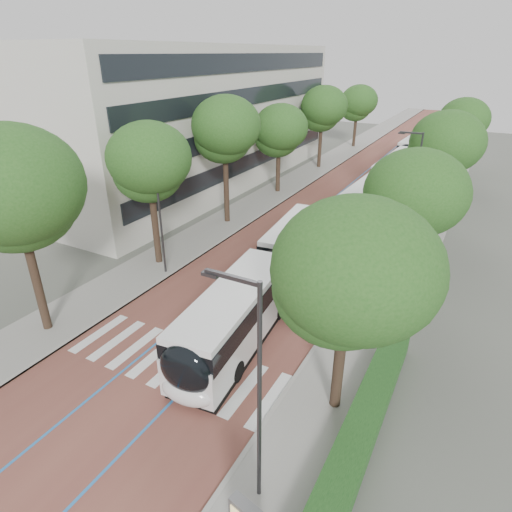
{
  "coord_description": "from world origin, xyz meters",
  "views": [
    {
      "loc": [
        11.18,
        -11.3,
        13.32
      ],
      "look_at": [
        0.33,
        8.76,
        2.4
      ],
      "focal_mm": 30.0,
      "sensor_mm": 36.0,
      "label": 1
    }
  ],
  "objects": [
    {
      "name": "ground",
      "position": [
        0.0,
        0.0,
        0.0
      ],
      "size": [
        160.0,
        160.0,
        0.0
      ],
      "primitive_type": "plane",
      "color": "#51544C",
      "rests_on": "ground"
    },
    {
      "name": "road",
      "position": [
        0.0,
        40.0,
        0.01
      ],
      "size": [
        11.0,
        140.0,
        0.02
      ],
      "primitive_type": "cube",
      "color": "brown",
      "rests_on": "ground"
    },
    {
      "name": "sidewalk_left",
      "position": [
        -7.5,
        40.0,
        0.06
      ],
      "size": [
        4.0,
        140.0,
        0.12
      ],
      "primitive_type": "cube",
      "color": "gray",
      "rests_on": "ground"
    },
    {
      "name": "sidewalk_right",
      "position": [
        7.5,
        40.0,
        0.06
      ],
      "size": [
        4.0,
        140.0,
        0.12
      ],
      "primitive_type": "cube",
      "color": "gray",
      "rests_on": "ground"
    },
    {
      "name": "kerb_left",
      "position": [
        -5.6,
        40.0,
        0.06
      ],
      "size": [
        0.2,
        140.0,
        0.14
      ],
      "primitive_type": "cube",
      "color": "gray",
      "rests_on": "ground"
    },
    {
      "name": "kerb_right",
      "position": [
        5.6,
        40.0,
        0.06
      ],
      "size": [
        0.2,
        140.0,
        0.14
      ],
      "primitive_type": "cube",
      "color": "gray",
      "rests_on": "ground"
    },
    {
      "name": "zebra_crossing",
      "position": [
        0.2,
        1.0,
        0.03
      ],
      "size": [
        10.55,
        3.6,
        0.01
      ],
      "color": "silver",
      "rests_on": "ground"
    },
    {
      "name": "lane_line_left",
      "position": [
        -1.6,
        40.0,
        0.02
      ],
      "size": [
        0.12,
        126.0,
        0.01
      ],
      "primitive_type": "cube",
      "color": "#246AB4",
      "rests_on": "road"
    },
    {
      "name": "lane_line_right",
      "position": [
        1.6,
        40.0,
        0.02
      ],
      "size": [
        0.12,
        126.0,
        0.01
      ],
      "primitive_type": "cube",
      "color": "#246AB4",
      "rests_on": "road"
    },
    {
      "name": "office_building",
      "position": [
        -19.47,
        28.0,
        7.0
      ],
      "size": [
        18.11,
        40.0,
        14.0
      ],
      "color": "#B9B7AB",
      "rests_on": "ground"
    },
    {
      "name": "hedge",
      "position": [
        9.1,
        0.0,
        0.52
      ],
      "size": [
        1.2,
        14.0,
        0.8
      ],
      "primitive_type": "cube",
      "color": "#153D16",
      "rests_on": "sidewalk_right"
    },
    {
      "name": "streetlight_near",
      "position": [
        6.62,
        -3.0,
        4.82
      ],
      "size": [
        1.82,
        0.2,
        8.0
      ],
      "color": "#2F2F31",
      "rests_on": "sidewalk_right"
    },
    {
      "name": "streetlight_far",
      "position": [
        6.62,
        22.0,
        4.82
      ],
      "size": [
        1.82,
        0.2,
        8.0
      ],
      "color": "#2F2F31",
      "rests_on": "sidewalk_right"
    },
    {
      "name": "lamp_post_left",
      "position": [
        -6.1,
        8.0,
        4.12
      ],
      "size": [
        0.14,
        0.14,
        8.0
      ],
      "primitive_type": "cylinder",
      "color": "#2F2F31",
      "rests_on": "sidewalk_left"
    },
    {
      "name": "trees_left",
      "position": [
        -7.5,
        22.94,
        6.85
      ],
      "size": [
        6.35,
        60.86,
        10.1
      ],
      "color": "black",
      "rests_on": "ground"
    },
    {
      "name": "trees_right",
      "position": [
        7.7,
        20.89,
        5.82
      ],
      "size": [
        6.04,
        47.73,
        8.55
      ],
      "color": "black",
      "rests_on": "ground"
    },
    {
      "name": "lead_bus",
      "position": [
        1.62,
        7.38,
        1.63
      ],
      "size": [
        4.22,
        18.55,
        3.2
      ],
      "rotation": [
        0.0,
        0.0,
        0.1
      ],
      "color": "black",
      "rests_on": "ground"
    },
    {
      "name": "bus_queued_0",
      "position": [
        2.83,
        23.21,
        1.62
      ],
      "size": [
        2.98,
        12.48,
        3.2
      ],
      "rotation": [
        0.0,
        0.0,
        -0.04
      ],
      "color": "silver",
      "rests_on": "ground"
    },
    {
      "name": "bus_queued_1",
      "position": [
        2.76,
        35.99,
        1.62
      ],
      "size": [
        2.96,
        12.48,
        3.2
      ],
      "rotation": [
        0.0,
        0.0,
        -0.04
      ],
      "color": "silver",
      "rests_on": "ground"
    },
    {
      "name": "bus_queued_2",
      "position": [
        2.54,
        49.45,
        1.62
      ],
      "size": [
        3.02,
        12.49,
        3.2
      ],
      "rotation": [
        0.0,
        0.0,
        -0.04
      ],
      "color": "silver",
      "rests_on": "ground"
    }
  ]
}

